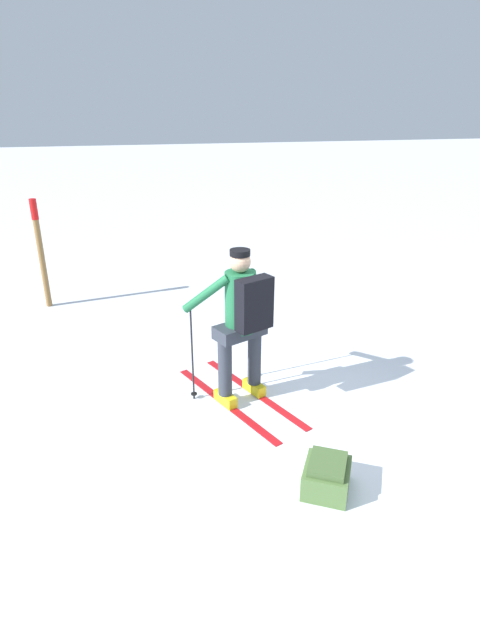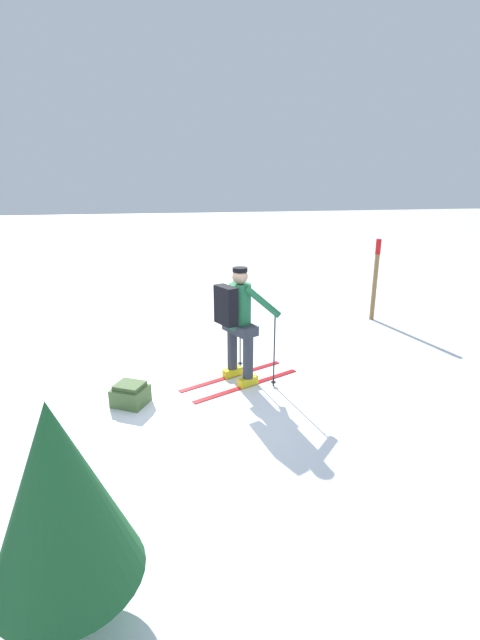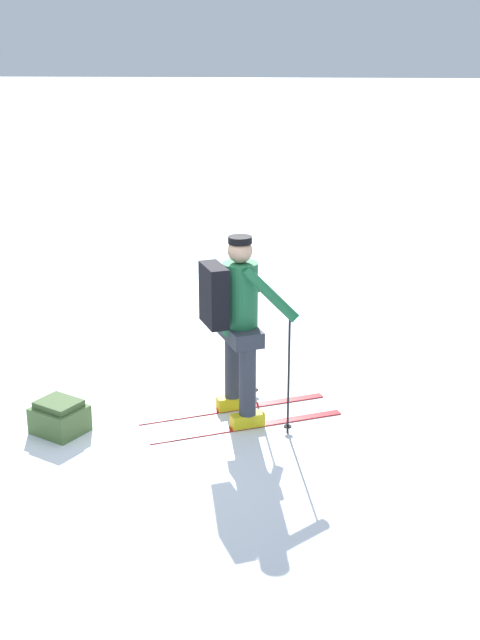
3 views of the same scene
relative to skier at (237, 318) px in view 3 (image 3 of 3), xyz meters
name	(u,v)px [view 3 (image 3 of 3)]	position (x,y,z in m)	size (l,w,h in m)	color
ground_plane	(149,438)	(0.43, -0.75, -0.98)	(80.00, 80.00, 0.00)	white
skier	(237,318)	(0.00, 0.00, 0.00)	(1.16, 1.87, 1.72)	red
dropped_backpack	(60,417)	(0.33, -1.56, -0.84)	(0.54, 0.56, 0.30)	#4C6B38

